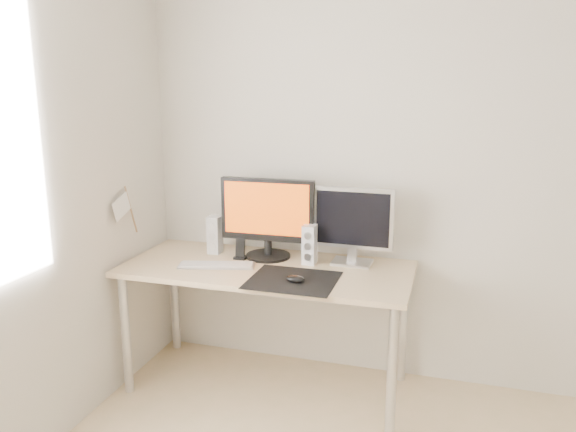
{
  "coord_description": "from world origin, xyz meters",
  "views": [
    {
      "loc": [
        0.04,
        -1.44,
        1.71
      ],
      "look_at": [
        -0.83,
        1.45,
        1.01
      ],
      "focal_mm": 35.0,
      "sensor_mm": 36.0,
      "label": 1
    }
  ],
  "objects_px": {
    "speaker_right": "(309,245)",
    "phone_dock": "(240,252)",
    "desk": "(267,280)",
    "speaker_left": "(215,235)",
    "second_monitor": "(353,222)",
    "mouse": "(295,279)",
    "keyboard": "(216,265)",
    "main_monitor": "(267,215)"
  },
  "relations": [
    {
      "from": "speaker_right",
      "to": "keyboard",
      "type": "distance_m",
      "value": 0.53
    },
    {
      "from": "mouse",
      "to": "keyboard",
      "type": "relative_size",
      "value": 0.22
    },
    {
      "from": "second_monitor",
      "to": "phone_dock",
      "type": "height_order",
      "value": "second_monitor"
    },
    {
      "from": "desk",
      "to": "speaker_left",
      "type": "xyz_separation_m",
      "value": [
        -0.38,
        0.16,
        0.19
      ]
    },
    {
      "from": "speaker_right",
      "to": "phone_dock",
      "type": "xyz_separation_m",
      "value": [
        -0.41,
        -0.03,
        -0.07
      ]
    },
    {
      "from": "speaker_left",
      "to": "phone_dock",
      "type": "distance_m",
      "value": 0.21
    },
    {
      "from": "desk",
      "to": "phone_dock",
      "type": "height_order",
      "value": "phone_dock"
    },
    {
      "from": "main_monitor",
      "to": "phone_dock",
      "type": "relative_size",
      "value": 4.37
    },
    {
      "from": "main_monitor",
      "to": "second_monitor",
      "type": "bearing_deg",
      "value": 3.1
    },
    {
      "from": "desk",
      "to": "speaker_right",
      "type": "bearing_deg",
      "value": 27.99
    },
    {
      "from": "speaker_right",
      "to": "keyboard",
      "type": "bearing_deg",
      "value": -157.86
    },
    {
      "from": "second_monitor",
      "to": "speaker_right",
      "type": "distance_m",
      "value": 0.27
    },
    {
      "from": "desk",
      "to": "keyboard",
      "type": "relative_size",
      "value": 3.66
    },
    {
      "from": "desk",
      "to": "speaker_left",
      "type": "height_order",
      "value": "speaker_left"
    },
    {
      "from": "speaker_right",
      "to": "second_monitor",
      "type": "bearing_deg",
      "value": 16.78
    },
    {
      "from": "second_monitor",
      "to": "speaker_left",
      "type": "height_order",
      "value": "second_monitor"
    },
    {
      "from": "desk",
      "to": "phone_dock",
      "type": "distance_m",
      "value": 0.24
    },
    {
      "from": "second_monitor",
      "to": "speaker_right",
      "type": "relative_size",
      "value": 2.0
    },
    {
      "from": "desk",
      "to": "second_monitor",
      "type": "xyz_separation_m",
      "value": [
        0.45,
        0.18,
        0.32
      ]
    },
    {
      "from": "mouse",
      "to": "speaker_right",
      "type": "height_order",
      "value": "speaker_right"
    },
    {
      "from": "mouse",
      "to": "speaker_left",
      "type": "distance_m",
      "value": 0.71
    },
    {
      "from": "speaker_left",
      "to": "desk",
      "type": "bearing_deg",
      "value": -22.2
    },
    {
      "from": "second_monitor",
      "to": "speaker_right",
      "type": "bearing_deg",
      "value": -163.22
    },
    {
      "from": "second_monitor",
      "to": "speaker_left",
      "type": "distance_m",
      "value": 0.84
    },
    {
      "from": "speaker_right",
      "to": "keyboard",
      "type": "relative_size",
      "value": 0.52
    },
    {
      "from": "speaker_right",
      "to": "mouse",
      "type": "bearing_deg",
      "value": -88.32
    },
    {
      "from": "speaker_left",
      "to": "phone_dock",
      "type": "xyz_separation_m",
      "value": [
        0.19,
        -0.07,
        -0.07
      ]
    },
    {
      "from": "keyboard",
      "to": "speaker_left",
      "type": "bearing_deg",
      "value": 115.35
    },
    {
      "from": "speaker_left",
      "to": "speaker_right",
      "type": "relative_size",
      "value": 1.0
    },
    {
      "from": "mouse",
      "to": "desk",
      "type": "xyz_separation_m",
      "value": [
        -0.22,
        0.21,
        -0.1
      ]
    },
    {
      "from": "mouse",
      "to": "phone_dock",
      "type": "height_order",
      "value": "phone_dock"
    },
    {
      "from": "mouse",
      "to": "second_monitor",
      "type": "height_order",
      "value": "second_monitor"
    },
    {
      "from": "keyboard",
      "to": "phone_dock",
      "type": "distance_m",
      "value": 0.19
    },
    {
      "from": "desk",
      "to": "second_monitor",
      "type": "relative_size",
      "value": 3.55
    },
    {
      "from": "desk",
      "to": "keyboard",
      "type": "distance_m",
      "value": 0.29
    },
    {
      "from": "speaker_left",
      "to": "keyboard",
      "type": "bearing_deg",
      "value": -64.65
    },
    {
      "from": "phone_dock",
      "to": "main_monitor",
      "type": "bearing_deg",
      "value": 25.29
    },
    {
      "from": "main_monitor",
      "to": "speaker_right",
      "type": "relative_size",
      "value": 2.45
    },
    {
      "from": "speaker_right",
      "to": "phone_dock",
      "type": "bearing_deg",
      "value": -176.43
    },
    {
      "from": "main_monitor",
      "to": "second_monitor",
      "type": "xyz_separation_m",
      "value": [
        0.49,
        0.03,
        -0.01
      ]
    },
    {
      "from": "desk",
      "to": "phone_dock",
      "type": "xyz_separation_m",
      "value": [
        -0.19,
        0.09,
        0.12
      ]
    },
    {
      "from": "speaker_right",
      "to": "main_monitor",
      "type": "bearing_deg",
      "value": 170.67
    }
  ]
}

